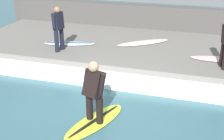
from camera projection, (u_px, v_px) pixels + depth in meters
The scene contains 10 objects.
ground_plane at pixel (103, 107), 7.86m from camera, with size 28.00×28.00×0.00m, color #335B66.
concrete_ledge at pixel (138, 50), 11.30m from camera, with size 4.40×12.32×0.38m, color #66635E.
back_wall at pixel (151, 21), 13.27m from camera, with size 0.50×12.93×1.35m, color #474442.
wave_foam_crest at pixel (118, 81), 9.04m from camera, with size 0.81×11.70×0.20m, color white.
surfboard_riding at pixel (95, 122), 7.18m from camera, with size 1.99×1.21×0.07m.
surfer_riding at pixel (94, 89), 6.85m from camera, with size 0.54×0.62×1.45m.
surfboard_waiting_near at pixel (222, 59), 9.82m from camera, with size 0.66×1.96×0.06m.
surfer_waiting_far at pixel (58, 26), 10.35m from camera, with size 0.51×0.31×1.51m.
surfboard_waiting_far at pixel (69, 43), 11.30m from camera, with size 0.94×1.90×0.07m.
surfboard_spare at pixel (143, 43), 11.40m from camera, with size 1.65×1.93×0.06m.
Camera 1 is at (-6.51, -2.23, 3.92)m, focal length 50.00 mm.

